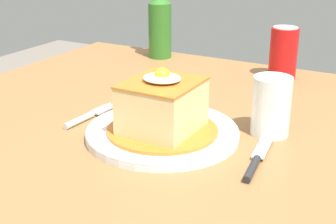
{
  "coord_description": "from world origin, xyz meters",
  "views": [
    {
      "loc": [
        0.35,
        -0.72,
        1.09
      ],
      "look_at": [
        -0.03,
        -0.03,
        0.79
      ],
      "focal_mm": 51.72,
      "sensor_mm": 36.0,
      "label": 1
    }
  ],
  "objects": [
    {
      "name": "knife",
      "position": [
        0.15,
        -0.07,
        0.75
      ],
      "size": [
        0.04,
        0.17,
        0.01
      ],
      "color": "#262628",
      "rests_on": "dining_table"
    },
    {
      "name": "dining_table",
      "position": [
        0.0,
        0.0,
        0.64
      ],
      "size": [
        1.16,
        1.0,
        0.75
      ],
      "color": "olive",
      "rests_on": "ground_plane"
    },
    {
      "name": "main_plate",
      "position": [
        -0.03,
        -0.05,
        0.76
      ],
      "size": [
        0.27,
        0.27,
        0.02
      ],
      "color": "white",
      "rests_on": "dining_table"
    },
    {
      "name": "fork",
      "position": [
        -0.2,
        -0.05,
        0.75
      ],
      "size": [
        0.02,
        0.14,
        0.01
      ],
      "color": "silver",
      "rests_on": "dining_table"
    },
    {
      "name": "sandwich_meal",
      "position": [
        -0.03,
        -0.05,
        0.8
      ],
      "size": [
        0.19,
        0.19,
        0.12
      ],
      "color": "#C66B23",
      "rests_on": "main_plate"
    },
    {
      "name": "beer_bottle_green",
      "position": [
        -0.31,
        0.43,
        0.85
      ],
      "size": [
        0.06,
        0.06,
        0.27
      ],
      "color": "#2D6B23",
      "rests_on": "dining_table"
    },
    {
      "name": "drinking_glass",
      "position": [
        0.13,
        0.06,
        0.79
      ],
      "size": [
        0.07,
        0.07,
        0.1
      ],
      "color": "#3F2314",
      "rests_on": "dining_table"
    },
    {
      "name": "soda_can",
      "position": [
        0.05,
        0.4,
        0.81
      ],
      "size": [
        0.07,
        0.07,
        0.12
      ],
      "color": "red",
      "rests_on": "dining_table"
    }
  ]
}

